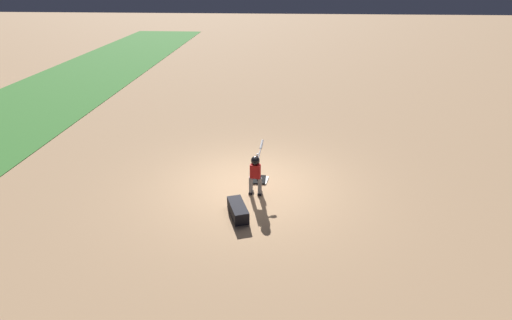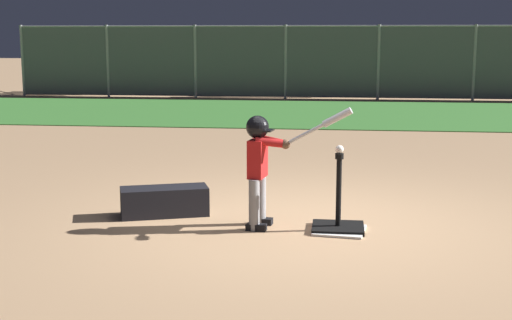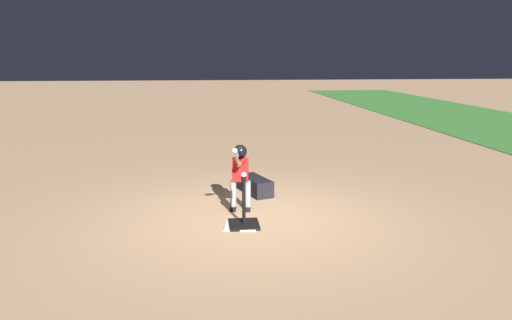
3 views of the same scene
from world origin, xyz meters
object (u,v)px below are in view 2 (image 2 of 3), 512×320
batter_child (262,157)px  bleachers_far_right (92,71)px  batting_tee (338,220)px  baseball (340,149)px  equipment_bag (164,201)px  bleachers_far_left (316,71)px

batter_child → bleachers_far_right: bleachers_far_right is taller
batting_tee → batter_child: bearing=-180.0°
baseball → equipment_bag: bearing=168.9°
batter_child → bleachers_far_left: 15.19m
batting_tee → batter_child: batter_child is taller
bleachers_far_right → bleachers_far_left: (6.85, 0.23, 0.04)m
bleachers_far_right → bleachers_far_left: size_ratio=0.81×
batting_tee → batter_child: 0.90m
batting_tee → baseball: baseball is taller
equipment_bag → batter_child: bearing=-38.0°
bleachers_far_right → equipment_bag: bleachers_far_right is taller
batting_tee → bleachers_far_left: size_ratio=0.17×
equipment_bag → batting_tee: bearing=-30.6°
batting_tee → bleachers_far_left: 15.22m
bleachers_far_right → batting_tee: bearing=-63.1°
batting_tee → baseball: (0.00, 0.00, 0.65)m
batter_child → baseball: bearing=0.0°
bleachers_far_left → equipment_bag: bleachers_far_left is taller
bleachers_far_right → bleachers_far_left: bleachers_far_left is taller
bleachers_far_right → equipment_bag: (5.90, -14.63, -0.49)m
batter_child → equipment_bag: (-0.99, 0.33, -0.51)m
batting_tee → baseball: bearing=0.0°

